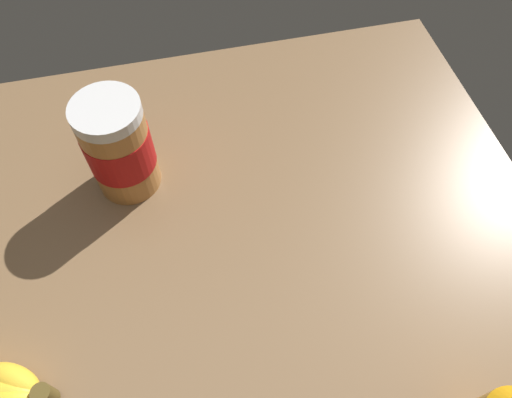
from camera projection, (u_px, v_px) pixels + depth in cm
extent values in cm
cube|color=brown|center=(233.00, 259.00, 60.97)|extent=(80.22, 72.21, 4.81)
ellipsoid|color=gold|center=(12.00, 381.00, 49.17)|extent=(7.00, 6.15, 3.21)
ellipsoid|color=yellow|center=(0.00, 394.00, 48.46)|extent=(8.55, 5.32, 3.32)
cylinder|color=brown|center=(45.00, 395.00, 48.24)|extent=(2.00, 2.00, 3.00)
cylinder|color=#B27238|center=(120.00, 151.00, 59.39)|extent=(8.10, 8.10, 12.45)
cylinder|color=#B71414|center=(119.00, 148.00, 58.86)|extent=(8.26, 8.26, 5.60)
cylinder|color=silver|center=(105.00, 111.00, 53.51)|extent=(8.12, 8.12, 1.51)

